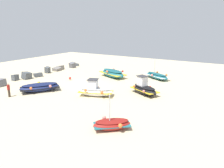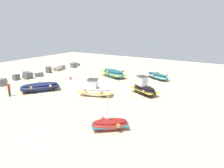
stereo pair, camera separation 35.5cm
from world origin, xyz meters
The scene contains 10 objects.
ground_plane centered at (0.00, 0.00, 0.00)m, with size 56.19×56.19×0.00m, color beige.
fishing_boat_0 centered at (-5.59, 3.05, 0.52)m, with size 5.11×4.37×0.99m.
fishing_boat_1 centered at (5.73, -0.83, 0.63)m, with size 3.62×5.34×1.24m.
fishing_boat_2 centered at (-9.68, -10.10, 0.43)m, with size 2.89×3.06×2.98m.
fishing_boat_3 centered at (-3.45, -4.03, 0.65)m, with size 2.93×4.42×2.03m.
fishing_boat_4 centered at (0.20, -8.63, 0.69)m, with size 3.10×4.13×2.19m.
fishing_boat_5 centered at (8.38, -7.28, 0.47)m, with size 3.73×4.81×3.19m.
person_walking centered at (-9.01, 4.28, 0.95)m, with size 0.32×0.32×1.65m.
breakwater_rocks centered at (-0.62, 10.16, 0.42)m, with size 22.23×2.36×1.36m.
mooring_buoy_0 centered at (0.67, 3.70, 0.30)m, with size 0.38×0.38×0.49m.
Camera 1 is at (-22.93, -18.18, 8.00)m, focal length 34.27 mm.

